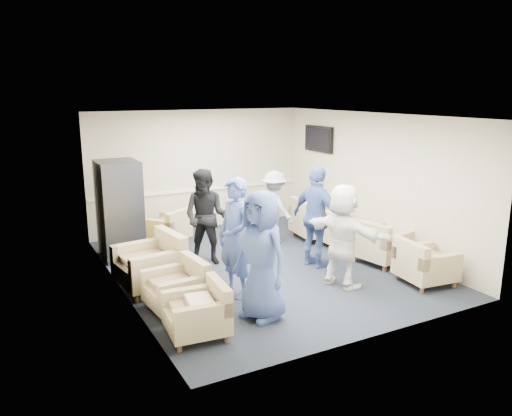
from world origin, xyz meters
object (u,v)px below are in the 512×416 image
armchair_left_mid (179,289)px  armchair_right_far (315,222)px  armchair_right_midfar (343,232)px  person_front_right (343,236)px  armchair_right_midnear (380,245)px  person_back_left (206,217)px  armchair_right_near (423,265)px  armchair_corner (169,229)px  person_front_left (261,256)px  person_mid_right (317,217)px  person_mid_left (235,238)px  armchair_left_far (153,265)px  person_back_right (275,207)px  armchair_left_near (200,314)px  vending_machine (120,210)px

armchair_left_mid → armchair_right_far: 4.28m
armchair_right_midfar → person_front_right: person_front_right is taller
armchair_right_midnear → person_back_left: (-2.82, 1.51, 0.53)m
armchair_left_mid → armchair_right_near: 3.99m
armchair_right_midnear → armchair_right_near: bearing=166.7°
armchair_corner → person_back_left: 1.61m
armchair_right_midnear → person_front_left: (-3.02, -0.98, 0.57)m
armchair_right_midfar → person_mid_right: 1.39m
armchair_right_near → armchair_right_midnear: size_ratio=0.88×
armchair_right_far → person_front_left: size_ratio=0.56×
armchair_right_near → person_mid_left: person_mid_left is taller
armchair_right_near → armchair_right_midnear: bearing=2.5°
armchair_left_far → armchair_corner: bearing=148.5°
person_front_right → armchair_right_midnear: bearing=-84.5°
armchair_left_far → armchair_right_midfar: size_ratio=1.26×
armchair_corner → armchair_left_mid: bearing=39.0°
person_mid_left → person_mid_right: 1.93m
armchair_right_midfar → person_back_right: bearing=47.3°
armchair_right_far → person_front_right: person_front_right is taller
person_front_left → person_front_right: bearing=86.6°
armchair_left_far → person_mid_right: (2.90, -0.37, 0.54)m
armchair_right_midnear → person_back_left: person_back_left is taller
armchair_right_near → person_back_right: person_back_right is taller
armchair_right_midfar → person_front_left: bearing=127.0°
armchair_right_near → person_mid_left: size_ratio=0.47×
armchair_left_near → person_mid_right: 3.27m
armchair_right_midfar → person_back_right: (-1.00, 1.02, 0.43)m
person_mid_left → armchair_right_near: bearing=54.9°
person_back_right → person_mid_left: bearing=126.2°
armchair_right_near → armchair_left_mid: bearing=82.5°
armchair_right_far → person_mid_right: (-0.95, -1.43, 0.54)m
person_front_left → vending_machine: bearing=179.7°
armchair_left_far → vending_machine: size_ratio=0.57×
armchair_corner → person_front_right: person_front_right is taller
person_back_right → person_front_left: bearing=135.2°
person_back_left → person_front_right: (1.52, -2.06, -0.03)m
armchair_left_far → person_back_right: person_back_right is taller
armchair_right_midfar → person_mid_right: size_ratio=0.46×
person_mid_right → armchair_right_near: bearing=-159.4°
armchair_right_midnear → armchair_corner: bearing=35.7°
armchair_left_mid → person_back_right: person_back_right is taller
armchair_right_midnear → person_mid_right: bearing=59.6°
person_mid_left → person_back_left: size_ratio=1.06×
armchair_right_near → armchair_corner: bearing=42.0°
vending_machine → person_back_left: vending_machine is taller
person_back_left → person_front_right: size_ratio=1.03×
person_back_right → armchair_right_midfar: bearing=-147.2°
armchair_left_near → person_front_left: bearing=100.9°
person_back_left → person_front_right: 2.56m
person_mid_left → person_back_left: bearing=158.1°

